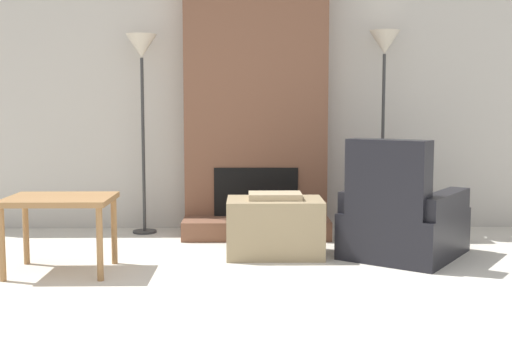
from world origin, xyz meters
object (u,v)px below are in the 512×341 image
Objects in this scene: ottoman at (275,226)px; floor_lamp_left at (142,62)px; floor_lamp_right at (384,59)px; side_table at (60,207)px; armchair at (401,223)px.

ottoman is 2.04m from floor_lamp_left.
floor_lamp_left is 2.25m from floor_lamp_right.
side_table is 0.40× the size of floor_lamp_left.
side_table is 1.86m from floor_lamp_left.
floor_lamp_left is (-1.19, 0.95, 1.36)m from ottoman.
armchair is at bearing -93.36° from floor_lamp_right.
armchair is 2.60m from side_table.
ottoman is 1.65m from side_table.
armchair is 1.70m from floor_lamp_right.
floor_lamp_right reaches higher than side_table.
armchair is at bearing 9.30° from side_table.
armchair is 0.65× the size of floor_lamp_left.
floor_lamp_right is at bearing 0.00° from floor_lamp_left.
floor_lamp_right is (2.62, 1.44, 1.15)m from side_table.
armchair reaches higher than side_table.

